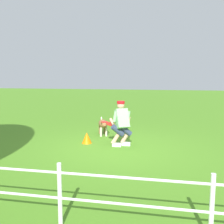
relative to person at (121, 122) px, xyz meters
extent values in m
plane|color=#4B8521|center=(0.15, 0.29, -0.70)|extent=(60.00, 60.00, 0.00)
cube|color=silver|center=(-0.12, -0.07, -0.65)|extent=(0.26, 0.10, 0.10)
cylinder|color=tan|center=(-0.09, -0.12, -0.46)|extent=(0.32, 0.25, 0.37)
cylinder|color=#353D5E|center=(-0.11, -0.05, -0.23)|extent=(0.42, 0.33, 0.37)
cube|color=silver|center=(0.12, 0.07, -0.65)|extent=(0.26, 0.10, 0.10)
cylinder|color=tan|center=(0.15, 0.03, -0.46)|extent=(0.32, 0.25, 0.37)
cylinder|color=#353D5E|center=(0.10, 0.07, -0.23)|extent=(0.42, 0.33, 0.37)
cube|color=#89BF84|center=(-0.02, 0.03, 0.11)|extent=(0.50, 0.52, 0.58)
cylinder|color=#89BF84|center=(-0.18, -0.09, 0.17)|extent=(0.16, 0.15, 0.29)
cylinder|color=#89BF84|center=(0.16, 0.12, 0.17)|extent=(0.16, 0.15, 0.29)
cylinder|color=tan|center=(0.28, -0.05, -0.01)|extent=(0.21, 0.29, 0.19)
cylinder|color=tan|center=(-0.18, -0.13, 0.01)|extent=(0.17, 0.14, 0.27)
sphere|color=tan|center=(0.03, -0.05, 0.47)|extent=(0.21, 0.21, 0.21)
cylinder|color=red|center=(0.03, -0.05, 0.56)|extent=(0.22, 0.22, 0.07)
cylinder|color=red|center=(0.08, -0.14, 0.53)|extent=(0.12, 0.12, 0.02)
ellipsoid|color=brown|center=(0.85, -1.28, -0.31)|extent=(0.50, 0.72, 0.29)
ellipsoid|color=beige|center=(0.79, -1.11, -0.34)|extent=(0.15, 0.20, 0.18)
sphere|color=brown|center=(0.70, -0.88, -0.27)|extent=(0.17, 0.17, 0.17)
cone|color=brown|center=(0.67, -0.79, -0.29)|extent=(0.12, 0.12, 0.09)
cone|color=brown|center=(0.76, -0.88, -0.19)|extent=(0.06, 0.06, 0.07)
cone|color=brown|center=(0.66, -0.92, -0.19)|extent=(0.06, 0.06, 0.07)
cylinder|color=beige|center=(0.86, -1.07, -0.55)|extent=(0.09, 0.09, 0.30)
cylinder|color=beige|center=(0.70, -1.13, -0.55)|extent=(0.09, 0.09, 0.30)
cylinder|color=brown|center=(1.00, -1.44, -0.55)|extent=(0.09, 0.09, 0.30)
cylinder|color=brown|center=(0.83, -1.50, -0.55)|extent=(0.09, 0.09, 0.30)
cylinder|color=beige|center=(0.98, -1.67, -0.26)|extent=(0.11, 0.20, 0.23)
cylinder|color=red|center=(0.72, -0.96, -0.18)|extent=(0.31, 0.31, 0.03)
cylinder|color=red|center=(0.36, -0.14, -0.09)|extent=(0.29, 0.30, 0.12)
cylinder|color=silver|center=(-1.77, 4.18, -0.25)|extent=(0.06, 0.06, 0.89)
cylinder|color=silver|center=(0.15, 4.18, -0.25)|extent=(0.06, 0.06, 0.89)
cylinder|color=silver|center=(0.15, 4.18, -0.30)|extent=(15.39, 0.04, 0.04)
cylinder|color=silver|center=(0.15, 4.18, 0.06)|extent=(15.39, 0.04, 0.04)
cone|color=orange|center=(1.07, -0.12, -0.53)|extent=(0.30, 0.30, 0.33)
camera|label=1|loc=(-1.18, 7.32, 1.33)|focal=42.44mm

